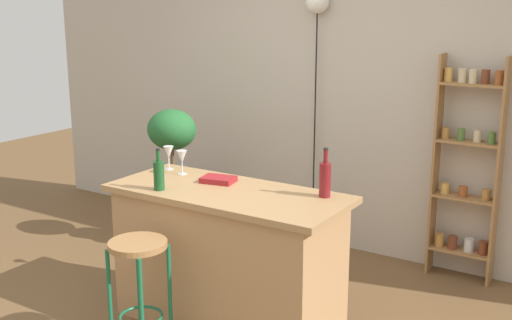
{
  "coord_description": "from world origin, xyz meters",
  "views": [
    {
      "loc": [
        2.17,
        -2.79,
        2.01
      ],
      "look_at": [
        0.05,
        0.55,
        1.04
      ],
      "focal_mm": 44.58,
      "sensor_mm": 36.0,
      "label": 1
    }
  ],
  "objects_px": {
    "bottle_olive_oil": "(325,179)",
    "pendant_globe_light": "(317,7)",
    "bottle_wine_red": "(159,174)",
    "bar_stool": "(139,270)",
    "wine_glass_left": "(182,157)",
    "potted_plant": "(172,140)",
    "plant_stool": "(175,218)",
    "wine_glass_center": "(169,153)",
    "cookbook": "(218,180)",
    "spice_shelf": "(466,169)"
  },
  "relations": [
    {
      "from": "bottle_olive_oil",
      "to": "potted_plant",
      "type": "bearing_deg",
      "value": 159.34
    },
    {
      "from": "spice_shelf",
      "to": "bottle_wine_red",
      "type": "relative_size",
      "value": 6.34
    },
    {
      "from": "pendant_globe_light",
      "to": "cookbook",
      "type": "bearing_deg",
      "value": -88.64
    },
    {
      "from": "bottle_olive_oil",
      "to": "pendant_globe_light",
      "type": "relative_size",
      "value": 0.14
    },
    {
      "from": "spice_shelf",
      "to": "wine_glass_left",
      "type": "xyz_separation_m",
      "value": [
        -1.55,
        -1.35,
        0.16
      ]
    },
    {
      "from": "wine_glass_left",
      "to": "pendant_globe_light",
      "type": "distance_m",
      "value": 1.72
    },
    {
      "from": "wine_glass_center",
      "to": "pendant_globe_light",
      "type": "distance_m",
      "value": 1.71
    },
    {
      "from": "wine_glass_center",
      "to": "spice_shelf",
      "type": "bearing_deg",
      "value": 37.02
    },
    {
      "from": "spice_shelf",
      "to": "plant_stool",
      "type": "distance_m",
      "value": 2.39
    },
    {
      "from": "cookbook",
      "to": "bottle_wine_red",
      "type": "bearing_deg",
      "value": -132.92
    },
    {
      "from": "cookbook",
      "to": "bar_stool",
      "type": "bearing_deg",
      "value": -107.26
    },
    {
      "from": "bottle_wine_red",
      "to": "pendant_globe_light",
      "type": "distance_m",
      "value": 2.03
    },
    {
      "from": "wine_glass_left",
      "to": "plant_stool",
      "type": "bearing_deg",
      "value": 133.83
    },
    {
      "from": "spice_shelf",
      "to": "bottle_wine_red",
      "type": "bearing_deg",
      "value": -129.92
    },
    {
      "from": "pendant_globe_light",
      "to": "bar_stool",
      "type": "bearing_deg",
      "value": -91.06
    },
    {
      "from": "bottle_wine_red",
      "to": "potted_plant",
      "type": "bearing_deg",
      "value": 126.34
    },
    {
      "from": "spice_shelf",
      "to": "wine_glass_center",
      "type": "height_order",
      "value": "spice_shelf"
    },
    {
      "from": "spice_shelf",
      "to": "wine_glass_center",
      "type": "relative_size",
      "value": 10.16
    },
    {
      "from": "bar_stool",
      "to": "bottle_wine_red",
      "type": "height_order",
      "value": "bottle_wine_red"
    },
    {
      "from": "pendant_globe_light",
      "to": "plant_stool",
      "type": "bearing_deg",
      "value": -144.27
    },
    {
      "from": "cookbook",
      "to": "plant_stool",
      "type": "bearing_deg",
      "value": 132.42
    },
    {
      "from": "plant_stool",
      "to": "pendant_globe_light",
      "type": "xyz_separation_m",
      "value": [
        0.96,
        0.69,
        1.74
      ]
    },
    {
      "from": "potted_plant",
      "to": "pendant_globe_light",
      "type": "bearing_deg",
      "value": 35.73
    },
    {
      "from": "wine_glass_center",
      "to": "pendant_globe_light",
      "type": "bearing_deg",
      "value": 71.25
    },
    {
      "from": "wine_glass_left",
      "to": "cookbook",
      "type": "bearing_deg",
      "value": -5.6
    },
    {
      "from": "bottle_olive_oil",
      "to": "bottle_wine_red",
      "type": "bearing_deg",
      "value": -155.89
    },
    {
      "from": "cookbook",
      "to": "pendant_globe_light",
      "type": "bearing_deg",
      "value": 80.07
    },
    {
      "from": "wine_glass_left",
      "to": "bar_stool",
      "type": "bearing_deg",
      "value": -70.98
    },
    {
      "from": "cookbook",
      "to": "pendant_globe_light",
      "type": "distance_m",
      "value": 1.78
    },
    {
      "from": "cookbook",
      "to": "pendant_globe_light",
      "type": "xyz_separation_m",
      "value": [
        -0.03,
        1.42,
        1.08
      ]
    },
    {
      "from": "plant_stool",
      "to": "pendant_globe_light",
      "type": "height_order",
      "value": "pendant_globe_light"
    },
    {
      "from": "spice_shelf",
      "to": "potted_plant",
      "type": "xyz_separation_m",
      "value": [
        -2.22,
        -0.65,
        0.08
      ]
    },
    {
      "from": "bottle_olive_oil",
      "to": "wine_glass_center",
      "type": "distance_m",
      "value": 1.21
    },
    {
      "from": "plant_stool",
      "to": "potted_plant",
      "type": "relative_size",
      "value": 0.71
    },
    {
      "from": "plant_stool",
      "to": "cookbook",
      "type": "height_order",
      "value": "cookbook"
    },
    {
      "from": "wine_glass_left",
      "to": "pendant_globe_light",
      "type": "bearing_deg",
      "value": 78.21
    },
    {
      "from": "plant_stool",
      "to": "wine_glass_left",
      "type": "relative_size",
      "value": 2.98
    },
    {
      "from": "bottle_olive_oil",
      "to": "pendant_globe_light",
      "type": "distance_m",
      "value": 1.82
    },
    {
      "from": "potted_plant",
      "to": "plant_stool",
      "type": "bearing_deg",
      "value": 0.0
    },
    {
      "from": "bottle_olive_oil",
      "to": "wine_glass_left",
      "type": "bearing_deg",
      "value": -177.33
    },
    {
      "from": "bar_stool",
      "to": "potted_plant",
      "type": "bearing_deg",
      "value": 122.86
    },
    {
      "from": "bottle_olive_oil",
      "to": "pendant_globe_light",
      "type": "height_order",
      "value": "pendant_globe_light"
    },
    {
      "from": "wine_glass_center",
      "to": "cookbook",
      "type": "bearing_deg",
      "value": -10.12
    },
    {
      "from": "bottle_wine_red",
      "to": "wine_glass_left",
      "type": "bearing_deg",
      "value": 107.34
    },
    {
      "from": "wine_glass_left",
      "to": "cookbook",
      "type": "height_order",
      "value": "wine_glass_left"
    },
    {
      "from": "bar_stool",
      "to": "plant_stool",
      "type": "xyz_separation_m",
      "value": [
        -0.92,
        1.42,
        -0.27
      ]
    },
    {
      "from": "plant_stool",
      "to": "wine_glass_center",
      "type": "height_order",
      "value": "wine_glass_center"
    },
    {
      "from": "plant_stool",
      "to": "wine_glass_left",
      "type": "bearing_deg",
      "value": -46.17
    },
    {
      "from": "spice_shelf",
      "to": "plant_stool",
      "type": "height_order",
      "value": "spice_shelf"
    },
    {
      "from": "wine_glass_left",
      "to": "potted_plant",
      "type": "bearing_deg",
      "value": 133.83
    }
  ]
}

